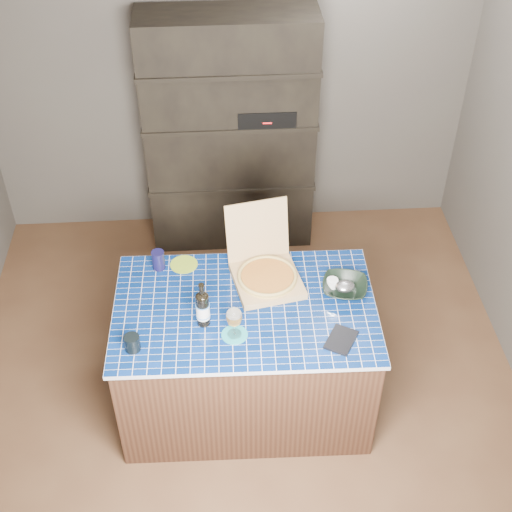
{
  "coord_description": "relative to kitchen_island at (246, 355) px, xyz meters",
  "views": [
    {
      "loc": [
        -0.11,
        -2.9,
        3.59
      ],
      "look_at": [
        0.09,
        0.0,
        1.07
      ],
      "focal_mm": 50.0,
      "sensor_mm": 36.0,
      "label": 1
    }
  ],
  "objects": [
    {
      "name": "kitchen_island",
      "position": [
        0.0,
        0.0,
        0.0
      ],
      "size": [
        1.47,
        0.95,
        0.8
      ],
      "rotation": [
        0.0,
        0.0,
        -0.02
      ],
      "color": "#452A1B",
      "rests_on": "floor"
    },
    {
      "name": "white_jar",
      "position": [
        0.5,
        0.13,
        0.43
      ],
      "size": [
        0.07,
        0.07,
        0.06
      ],
      "primitive_type": "cylinder",
      "color": "white",
      "rests_on": "kitchen_island"
    },
    {
      "name": "shelving_unit",
      "position": [
        -0.01,
        1.64,
        0.5
      ],
      "size": [
        1.2,
        0.41,
        1.8
      ],
      "color": "black",
      "rests_on": "floor"
    },
    {
      "name": "foil_contents",
      "position": [
        0.57,
        0.09,
        0.44
      ],
      "size": [
        0.12,
        0.1,
        0.05
      ],
      "primitive_type": "ellipsoid",
      "color": "#ACADB8",
      "rests_on": "bowl"
    },
    {
      "name": "tumbler",
      "position": [
        -0.6,
        -0.27,
        0.44
      ],
      "size": [
        0.08,
        0.08,
        0.09
      ],
      "primitive_type": "cylinder",
      "color": "black",
      "rests_on": "kitchen_island"
    },
    {
      "name": "green_trivet",
      "position": [
        -0.34,
        0.38,
        0.4
      ],
      "size": [
        0.16,
        0.16,
        0.01
      ],
      "primitive_type": "cylinder",
      "color": "#85A623",
      "rests_on": "kitchen_island"
    },
    {
      "name": "navy_cup",
      "position": [
        -0.48,
        0.36,
        0.46
      ],
      "size": [
        0.08,
        0.08,
        0.12
      ],
      "primitive_type": "cylinder",
      "color": "black",
      "rests_on": "kitchen_island"
    },
    {
      "name": "room",
      "position": [
        -0.02,
        0.11,
        0.85
      ],
      "size": [
        3.5,
        3.5,
        3.5
      ],
      "color": "brown",
      "rests_on": "ground"
    },
    {
      "name": "wine_glass",
      "position": [
        -0.07,
        -0.2,
        0.53
      ],
      "size": [
        0.09,
        0.09,
        0.19
      ],
      "color": "white",
      "rests_on": "teal_trivet"
    },
    {
      "name": "teal_trivet",
      "position": [
        -0.07,
        -0.2,
        0.4
      ],
      "size": [
        0.14,
        0.14,
        0.01
      ],
      "primitive_type": "cylinder",
      "color": "teal",
      "rests_on": "kitchen_island"
    },
    {
      "name": "bowl",
      "position": [
        0.57,
        0.09,
        0.43
      ],
      "size": [
        0.3,
        0.3,
        0.06
      ],
      "primitive_type": "imported",
      "rotation": [
        0.0,
        0.0,
        -0.22
      ],
      "color": "black",
      "rests_on": "kitchen_island"
    },
    {
      "name": "mead_bottle",
      "position": [
        -0.23,
        -0.1,
        0.51
      ],
      "size": [
        0.08,
        0.08,
        0.29
      ],
      "color": "black",
      "rests_on": "kitchen_island"
    },
    {
      "name": "pizza_box",
      "position": [
        0.13,
        0.21,
        0.46
      ],
      "size": [
        0.45,
        0.51,
        0.4
      ],
      "rotation": [
        0.0,
        0.0,
        0.2
      ],
      "color": "tan",
      "rests_on": "kitchen_island"
    },
    {
      "name": "dvd_case",
      "position": [
        0.49,
        -0.28,
        0.41
      ],
      "size": [
        0.21,
        0.23,
        0.01
      ],
      "primitive_type": "cube",
      "rotation": [
        0.0,
        0.0,
        -0.52
      ],
      "color": "black",
      "rests_on": "kitchen_island"
    }
  ]
}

